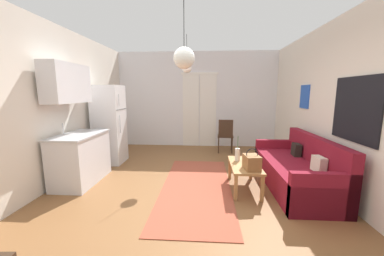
# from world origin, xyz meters

# --- Properties ---
(ground_plane) EXTENTS (5.27, 7.41, 0.10)m
(ground_plane) POSITION_xyz_m (0.00, 0.00, -0.05)
(ground_plane) COLOR brown
(wall_back) EXTENTS (4.87, 0.13, 2.80)m
(wall_back) POSITION_xyz_m (0.00, 3.45, 1.39)
(wall_back) COLOR silver
(wall_back) RESTS_ON ground_plane
(wall_right) EXTENTS (0.12, 7.01, 2.80)m
(wall_right) POSITION_xyz_m (2.38, 0.00, 1.40)
(wall_right) COLOR silver
(wall_right) RESTS_ON ground_plane
(wall_left) EXTENTS (0.12, 7.01, 2.80)m
(wall_left) POSITION_xyz_m (-2.38, 0.00, 1.40)
(wall_left) COLOR silver
(wall_left) RESTS_ON ground_plane
(area_rug) EXTENTS (1.17, 2.81, 0.01)m
(area_rug) POSITION_xyz_m (0.13, 0.41, 0.01)
(area_rug) COLOR #9E4733
(area_rug) RESTS_ON ground_plane
(couch) EXTENTS (0.85, 2.04, 0.89)m
(couch) POSITION_xyz_m (1.88, 0.53, 0.29)
(couch) COLOR maroon
(couch) RESTS_ON ground_plane
(coffee_table) EXTENTS (0.47, 0.93, 0.44)m
(coffee_table) POSITION_xyz_m (0.94, 0.41, 0.38)
(coffee_table) COLOR #A87542
(coffee_table) RESTS_ON ground_plane
(bamboo_vase) EXTENTS (0.09, 0.09, 0.44)m
(bamboo_vase) POSITION_xyz_m (0.84, 0.58, 0.55)
(bamboo_vase) COLOR beige
(bamboo_vase) RESTS_ON coffee_table
(handbag) EXTENTS (0.26, 0.31, 0.33)m
(handbag) POSITION_xyz_m (1.00, 0.16, 0.55)
(handbag) COLOR brown
(handbag) RESTS_ON coffee_table
(refrigerator) EXTENTS (0.63, 0.61, 1.78)m
(refrigerator) POSITION_xyz_m (-1.93, 1.66, 0.89)
(refrigerator) COLOR white
(refrigerator) RESTS_ON ground_plane
(kitchen_counter) EXTENTS (0.63, 1.12, 2.11)m
(kitchen_counter) POSITION_xyz_m (-2.01, 0.52, 0.80)
(kitchen_counter) COLOR silver
(kitchen_counter) RESTS_ON ground_plane
(accent_chair) EXTENTS (0.44, 0.42, 0.91)m
(accent_chair) POSITION_xyz_m (0.81, 2.70, 0.51)
(accent_chair) COLOR #382619
(accent_chair) RESTS_ON ground_plane
(pendant_lamp_near) EXTENTS (0.24, 0.24, 0.92)m
(pendant_lamp_near) POSITION_xyz_m (0.04, -0.70, 2.00)
(pendant_lamp_near) COLOR black
(pendant_lamp_far) EXTENTS (0.21, 0.21, 0.78)m
(pendant_lamp_far) POSITION_xyz_m (-0.13, 1.54, 2.13)
(pendant_lamp_far) COLOR black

